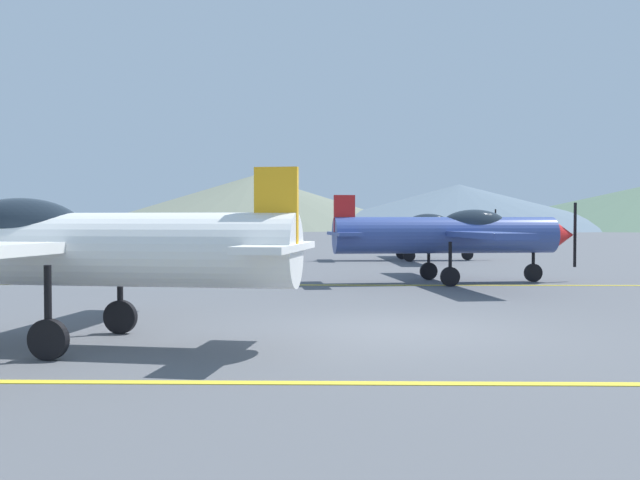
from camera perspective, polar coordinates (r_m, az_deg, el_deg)
ground_plane at (r=11.39m, az=6.56°, el=-7.45°), size 400.00×400.00×0.00m
apron_line_near at (r=7.74m, az=9.30°, el=-11.75°), size 80.00×0.16×0.01m
apron_line_far at (r=19.09m, az=4.30°, el=-3.78°), size 80.00×0.16×0.01m
airplane_near at (r=10.53m, az=-21.13°, el=-0.51°), size 7.37×8.45×2.53m
airplane_mid at (r=20.10m, az=11.20°, el=0.52°), size 7.37×8.45×2.53m
airplane_far at (r=31.38m, az=7.99°, el=0.91°), size 7.32×8.43×2.53m
hill_centerleft at (r=149.60m, az=-5.56°, el=3.15°), size 75.90×75.90×11.75m
hill_centerright at (r=143.41m, az=11.49°, el=2.71°), size 70.46×70.46×9.34m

